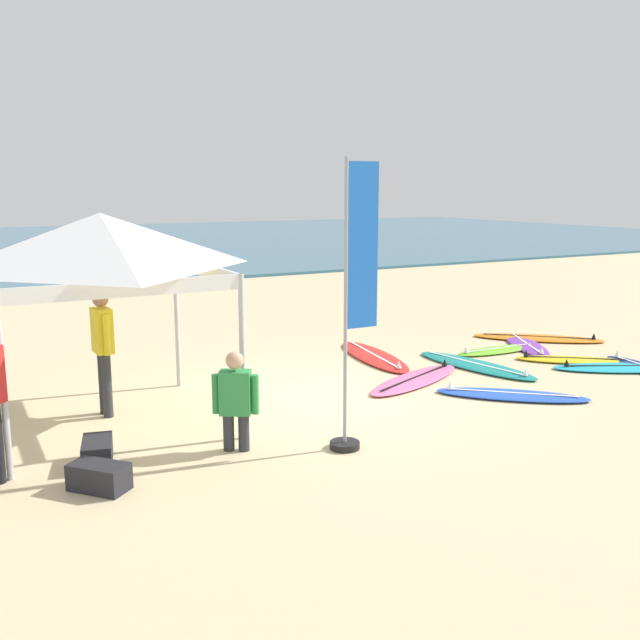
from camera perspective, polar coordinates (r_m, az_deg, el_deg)
The scene contains 17 objects.
ground_plane at distance 10.52m, azimuth 1.09°, elevation -6.26°, with size 80.00×80.00×0.00m, color beige.
sea at distance 40.76m, azimuth -21.35°, elevation 5.70°, with size 80.00×36.00×0.10m, color #386B84.
canopy_tent at distance 9.32m, azimuth -17.27°, elevation 6.02°, with size 2.79×2.79×2.75m.
surfboard_lime at distance 13.78m, azimuth 14.14°, elevation -2.35°, with size 1.89×0.52×0.19m.
surfboard_yellow at distance 13.39m, azimuth 19.78°, elevation -3.04°, with size 1.95×1.67×0.19m.
surfboard_blue at distance 10.89m, azimuth 15.20°, elevation -5.85°, with size 2.07×1.92×0.19m.
surfboard_teal at distance 12.52m, azimuth 12.47°, elevation -3.58°, with size 1.08×2.57×0.19m.
surfboard_orange at distance 15.08m, azimuth 17.25°, elevation -1.40°, with size 2.40×2.24×0.19m.
surfboard_pink at distance 11.45m, azimuth 7.71°, elevation -4.76°, with size 2.42×1.51×0.19m.
surfboard_purple at distance 14.36m, azimuth 16.32°, elevation -1.94°, with size 1.44×2.14×0.19m.
surfboard_cyan at distance 13.15m, azimuth 23.45°, elevation -3.54°, with size 2.52×1.77×0.19m.
surfboard_red at distance 12.90m, azimuth 4.36°, elevation -2.93°, with size 1.07×2.64×0.19m.
person_yellow at distance 9.90m, azimuth -17.12°, elevation -1.90°, with size 0.24×0.55×1.71m.
person_green at distance 8.34m, azimuth -6.84°, elevation -6.18°, with size 0.49×0.37×1.20m.
banner_flag at distance 8.19m, azimuth 2.76°, elevation 0.18°, with size 0.60×0.36×3.40m.
gear_bag_near_tent at distance 8.43m, azimuth -17.53°, elevation -10.14°, with size 0.60×0.32×0.28m, color #232328.
gear_bag_by_pole at distance 7.75m, azimuth -17.40°, elevation -11.99°, with size 0.60×0.32×0.28m, color #232328.
Camera 1 is at (-4.94, -8.77, 3.06)m, focal length 39.65 mm.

